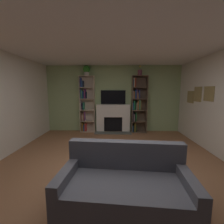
{
  "coord_description": "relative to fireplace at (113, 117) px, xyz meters",
  "views": [
    {
      "loc": [
        0.09,
        -2.7,
        1.6
      ],
      "look_at": [
        0.0,
        1.29,
        1.02
      ],
      "focal_mm": 24.67,
      "sensor_mm": 36.0,
      "label": 1
    }
  ],
  "objects": [
    {
      "name": "ground_plane",
      "position": [
        0.0,
        -3.1,
        -0.56
      ],
      "size": [
        7.73,
        7.73,
        0.0
      ],
      "primitive_type": "plane",
      "color": "#926141"
    },
    {
      "name": "wall_back_accent",
      "position": [
        0.0,
        0.15,
        0.7
      ],
      "size": [
        5.19,
        0.06,
        2.51
      ],
      "primitive_type": "cube",
      "color": "#9AB57E",
      "rests_on": "ground_plane"
    },
    {
      "name": "ceiling",
      "position": [
        0.0,
        -3.1,
        1.99
      ],
      "size": [
        5.19,
        6.56,
        0.06
      ],
      "primitive_type": "cube",
      "color": "white",
      "rests_on": "wall_back_accent"
    },
    {
      "name": "fireplace",
      "position": [
        0.0,
        0.0,
        0.0
      ],
      "size": [
        1.37,
        0.53,
        1.05
      ],
      "color": "white",
      "rests_on": "ground_plane"
    },
    {
      "name": "tv",
      "position": [
        0.0,
        0.09,
        0.77
      ],
      "size": [
        0.93,
        0.06,
        0.53
      ],
      "primitive_type": "cube",
      "color": "black",
      "rests_on": "fireplace"
    },
    {
      "name": "bookshelf_left",
      "position": [
        -1.04,
        0.01,
        0.48
      ],
      "size": [
        0.56,
        0.28,
        2.12
      ],
      "color": "beige",
      "rests_on": "ground_plane"
    },
    {
      "name": "bookshelf_right",
      "position": [
        0.91,
        -0.01,
        0.48
      ],
      "size": [
        0.56,
        0.34,
        2.12
      ],
      "color": "brown",
      "rests_on": "ground_plane"
    },
    {
      "name": "potted_plant",
      "position": [
        -0.98,
        -0.03,
        1.77
      ],
      "size": [
        0.26,
        0.26,
        0.37
      ],
      "color": "beige",
      "rests_on": "bookshelf_left"
    },
    {
      "name": "vase_with_flowers",
      "position": [
        0.98,
        -0.03,
        1.68
      ],
      "size": [
        0.15,
        0.15,
        0.37
      ],
      "color": "#833C51",
      "rests_on": "bookshelf_right"
    },
    {
      "name": "couch",
      "position": [
        0.23,
        -3.87,
        -0.29
      ],
      "size": [
        1.8,
        1.01,
        0.83
      ],
      "color": "#52535D",
      "rests_on": "ground_plane"
    }
  ]
}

